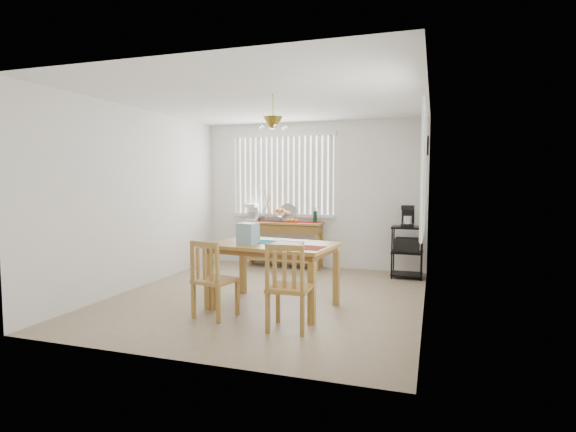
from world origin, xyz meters
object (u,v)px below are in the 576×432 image
(cart_items, at_px, (408,217))
(chair_left, at_px, (213,280))
(sideboard, at_px, (283,233))
(chair_right, at_px, (288,288))
(dining_table, at_px, (273,251))
(wire_cart, at_px, (407,247))

(cart_items, xyz_separation_m, chair_left, (-1.97, -2.85, -0.55))
(sideboard, distance_m, chair_right, 3.43)
(cart_items, bearing_deg, chair_left, -124.70)
(chair_left, distance_m, chair_right, 0.96)
(sideboard, height_order, chair_left, chair_left)
(dining_table, height_order, chair_left, chair_left)
(cart_items, distance_m, chair_left, 3.51)
(sideboard, distance_m, wire_cart, 2.19)
(sideboard, xyz_separation_m, cart_items, (2.18, -0.23, 0.37))
(wire_cart, xyz_separation_m, chair_left, (-1.97, -2.84, -0.06))
(wire_cart, distance_m, cart_items, 0.49)
(sideboard, bearing_deg, chair_right, -70.33)
(cart_items, relative_size, chair_left, 0.38)
(wire_cart, distance_m, dining_table, 2.67)
(cart_items, xyz_separation_m, dining_table, (-1.47, -2.23, -0.28))
(cart_items, height_order, chair_right, cart_items)
(dining_table, bearing_deg, sideboard, 106.05)
(chair_left, xyz_separation_m, chair_right, (0.95, -0.15, 0.02))
(chair_left, bearing_deg, cart_items, 55.30)
(chair_right, bearing_deg, wire_cart, 71.13)
(sideboard, relative_size, wire_cart, 1.76)
(sideboard, distance_m, dining_table, 2.56)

